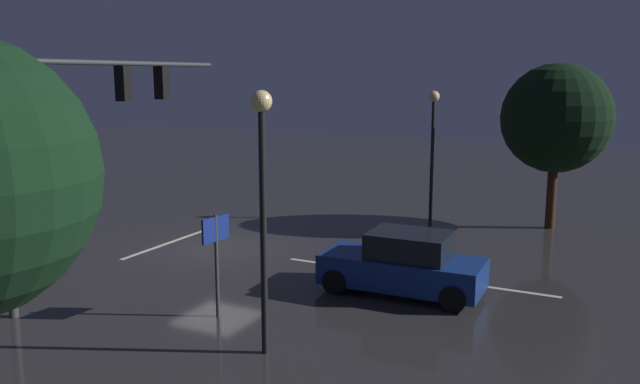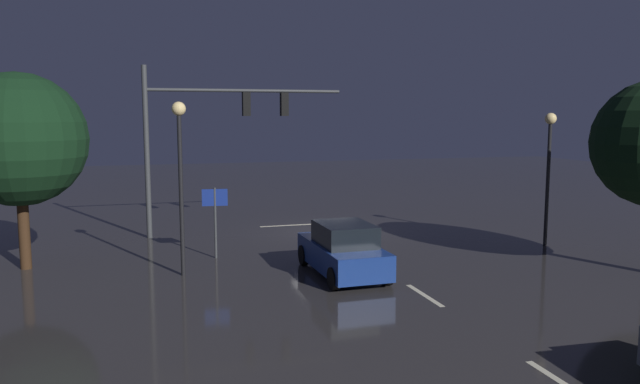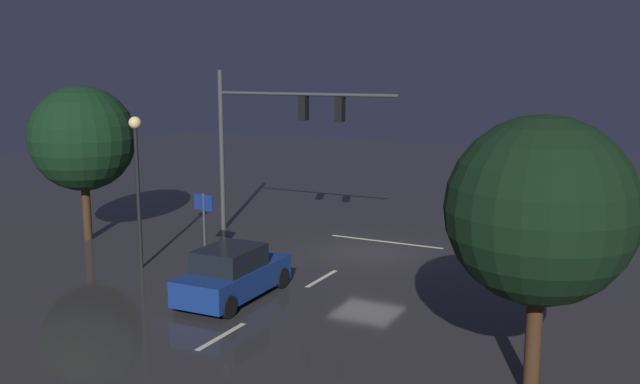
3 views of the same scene
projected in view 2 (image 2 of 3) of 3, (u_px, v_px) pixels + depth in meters
name	position (u px, v px, depth m)	size (l,w,h in m)	color
ground_plane	(324.00, 231.00, 26.89)	(80.00, 80.00, 0.00)	#2D2B2B
traffic_signal_assembly	(211.00, 122.00, 25.65)	(8.41, 0.47, 7.12)	#383A3D
lane_dash_far	(354.00, 251.00, 23.08)	(2.20, 0.16, 0.01)	beige
lane_dash_mid	(424.00, 295.00, 17.37)	(2.20, 0.16, 0.01)	beige
lane_dash_near	(564.00, 383.00, 11.65)	(2.20, 0.16, 0.01)	beige
stop_bar	(312.00, 224.00, 28.71)	(5.00, 0.16, 0.01)	beige
car_approaching	(343.00, 250.00, 19.51)	(1.98, 4.40, 1.70)	navy
street_lamp_left_kerb	(549.00, 154.00, 23.57)	(0.44, 0.44, 5.18)	black
street_lamp_right_kerb	(180.00, 156.00, 19.05)	(0.44, 0.44, 5.51)	black
route_sign	(215.00, 207.00, 21.68)	(0.90, 0.16, 2.54)	#383A3D
tree_right_near	(18.00, 140.00, 19.84)	(4.37, 4.37, 6.50)	#382314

